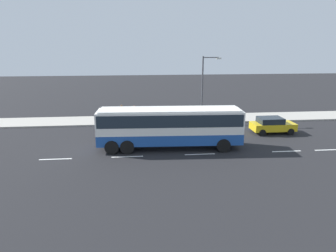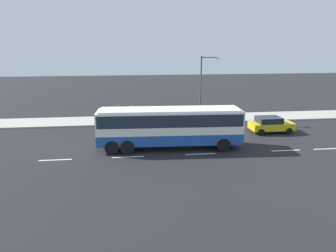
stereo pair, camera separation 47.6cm
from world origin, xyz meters
name	(u,v)px [view 2 (the right image)]	position (x,y,z in m)	size (l,w,h in m)	color
ground_plane	(162,147)	(0.00, 0.00, 0.00)	(120.00, 120.00, 0.00)	black
sidewalk_curb	(154,120)	(0.00, 9.29, 0.07)	(80.00, 4.00, 0.15)	#A8A399
lane_centreline	(131,157)	(-2.60, -2.06, 0.00)	(35.71, 0.16, 0.01)	white
coach_bus	(170,124)	(0.63, -0.37, 2.07)	(11.71, 3.11, 3.33)	#1E4C9E
car_yellow_taxi	(271,124)	(10.89, 3.11, 0.81)	(4.11, 2.02, 1.54)	gold
pedestrian_near_curb	(133,112)	(-2.34, 8.84, 1.11)	(0.32, 0.32, 1.66)	brown
pedestrian_at_crossing	(120,111)	(-3.75, 9.48, 1.11)	(0.32, 0.32, 1.67)	#38334C
street_lamp	(203,84)	(5.16, 7.83, 4.18)	(1.99, 0.24, 6.96)	#47474C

